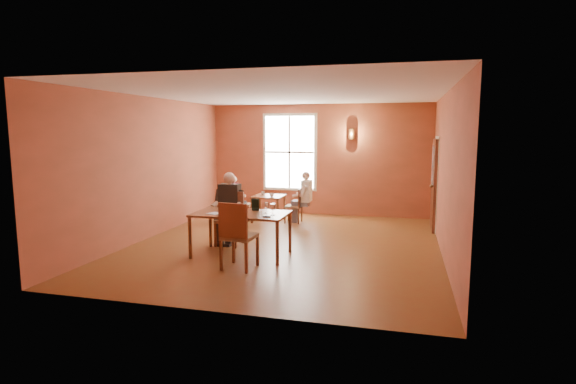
% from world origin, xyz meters
% --- Properties ---
extents(ground, '(6.00, 7.00, 0.01)m').
position_xyz_m(ground, '(0.00, 0.00, 0.00)').
color(ground, brown).
rests_on(ground, ground).
extents(wall_back, '(6.00, 0.04, 3.00)m').
position_xyz_m(wall_back, '(0.00, 3.50, 1.50)').
color(wall_back, brown).
rests_on(wall_back, ground).
extents(wall_front, '(6.00, 0.04, 3.00)m').
position_xyz_m(wall_front, '(0.00, -3.50, 1.50)').
color(wall_front, brown).
rests_on(wall_front, ground).
extents(wall_left, '(0.04, 7.00, 3.00)m').
position_xyz_m(wall_left, '(-3.00, 0.00, 1.50)').
color(wall_left, brown).
rests_on(wall_left, ground).
extents(wall_right, '(0.04, 7.00, 3.00)m').
position_xyz_m(wall_right, '(3.00, 0.00, 1.50)').
color(wall_right, brown).
rests_on(wall_right, ground).
extents(ceiling, '(6.00, 7.00, 0.04)m').
position_xyz_m(ceiling, '(0.00, 0.00, 3.00)').
color(ceiling, white).
rests_on(ceiling, wall_back).
extents(window, '(1.36, 0.10, 1.96)m').
position_xyz_m(window, '(-0.80, 3.45, 1.70)').
color(window, white).
rests_on(window, wall_back).
extents(door, '(0.12, 1.04, 2.10)m').
position_xyz_m(door, '(2.94, 2.30, 1.05)').
color(door, maroon).
rests_on(door, ground).
extents(wall_sconce, '(0.16, 0.16, 0.28)m').
position_xyz_m(wall_sconce, '(0.90, 3.40, 2.20)').
color(wall_sconce, brown).
rests_on(wall_sconce, wall_back).
extents(main_table, '(1.71, 0.96, 0.80)m').
position_xyz_m(main_table, '(-0.59, -0.95, 0.40)').
color(main_table, brown).
rests_on(main_table, ground).
extents(chair_diner_main, '(0.47, 0.47, 1.06)m').
position_xyz_m(chair_diner_main, '(-1.09, -0.30, 0.53)').
color(chair_diner_main, '#492813').
rests_on(chair_diner_main, ground).
extents(diner_main, '(0.56, 0.56, 1.40)m').
position_xyz_m(diner_main, '(-1.09, -0.33, 0.70)').
color(diner_main, '#2E2018').
rests_on(diner_main, ground).
extents(chair_empty, '(0.54, 0.54, 1.13)m').
position_xyz_m(chair_empty, '(-0.34, -1.69, 0.57)').
color(chair_empty, '#5E2814').
rests_on(chair_empty, ground).
extents(plate_food, '(0.40, 0.40, 0.04)m').
position_xyz_m(plate_food, '(-0.82, -0.96, 0.82)').
color(plate_food, white).
rests_on(plate_food, main_table).
extents(sandwich, '(0.12, 0.12, 0.12)m').
position_xyz_m(sandwich, '(-0.79, -0.84, 0.86)').
color(sandwich, tan).
rests_on(sandwich, main_table).
extents(goblet_a, '(0.11, 0.11, 0.21)m').
position_xyz_m(goblet_a, '(-0.13, -0.85, 0.90)').
color(goblet_a, white).
rests_on(goblet_a, main_table).
extents(goblet_b, '(0.11, 0.11, 0.22)m').
position_xyz_m(goblet_b, '(0.04, -1.03, 0.91)').
color(goblet_b, white).
rests_on(goblet_b, main_table).
extents(menu_stand, '(0.14, 0.08, 0.23)m').
position_xyz_m(menu_stand, '(-0.40, -0.68, 0.91)').
color(menu_stand, black).
rests_on(menu_stand, main_table).
extents(knife, '(0.24, 0.06, 0.00)m').
position_xyz_m(knife, '(-0.68, -1.18, 0.80)').
color(knife, white).
rests_on(knife, main_table).
extents(napkin, '(0.28, 0.28, 0.01)m').
position_xyz_m(napkin, '(-1.02, -1.15, 0.80)').
color(napkin, white).
rests_on(napkin, main_table).
extents(sunglasses, '(0.14, 0.05, 0.02)m').
position_xyz_m(sunglasses, '(-0.00, -1.24, 0.81)').
color(sunglasses, '#222226').
rests_on(sunglasses, main_table).
extents(second_table, '(0.75, 0.75, 0.66)m').
position_xyz_m(second_table, '(-1.03, 2.20, 0.33)').
color(second_table, brown).
rests_on(second_table, ground).
extents(chair_diner_white, '(0.38, 0.38, 0.87)m').
position_xyz_m(chair_diner_white, '(-0.38, 2.20, 0.43)').
color(chair_diner_white, '#56361D').
rests_on(chair_diner_white, ground).
extents(diner_white, '(0.49, 0.49, 1.24)m').
position_xyz_m(diner_white, '(-0.35, 2.20, 0.62)').
color(diner_white, white).
rests_on(diner_white, ground).
extents(chair_diner_maroon, '(0.37, 0.37, 0.85)m').
position_xyz_m(chair_diner_maroon, '(-1.68, 2.20, 0.42)').
color(chair_diner_maroon, brown).
rests_on(chair_diner_maroon, ground).
extents(diner_maroon, '(0.44, 0.44, 1.11)m').
position_xyz_m(diner_maroon, '(-1.71, 2.20, 0.55)').
color(diner_maroon, '#59161B').
rests_on(diner_maroon, ground).
extents(cup_a, '(0.14, 0.14, 0.09)m').
position_xyz_m(cup_a, '(-0.91, 2.08, 0.70)').
color(cup_a, white).
rests_on(cup_a, second_table).
extents(cup_b, '(0.12, 0.12, 0.08)m').
position_xyz_m(cup_b, '(-1.21, 2.30, 0.70)').
color(cup_b, white).
rests_on(cup_b, second_table).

